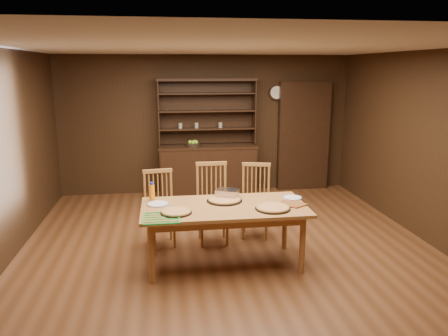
{
  "coord_description": "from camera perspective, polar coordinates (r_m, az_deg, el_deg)",
  "views": [
    {
      "loc": [
        -0.82,
        -5.27,
        2.36
      ],
      "look_at": [
        -0.02,
        0.4,
        1.04
      ],
      "focal_mm": 35.0,
      "sensor_mm": 36.0,
      "label": 1
    }
  ],
  "objects": [
    {
      "name": "plate_left",
      "position": [
        5.33,
        -8.61,
        -4.65
      ],
      "size": [
        0.27,
        0.27,
        0.02
      ],
      "color": "silver",
      "rests_on": "dining_table"
    },
    {
      "name": "pizza_right",
      "position": [
        5.13,
        6.39,
        -5.18
      ],
      "size": [
        0.41,
        0.41,
        0.04
      ],
      "color": "black",
      "rests_on": "dining_table"
    },
    {
      "name": "pot_holder_a",
      "position": [
        5.33,
        9.3,
        -4.7
      ],
      "size": [
        0.3,
        0.3,
        0.02
      ],
      "primitive_type": "cube",
      "rotation": [
        0.0,
        0.0,
        0.53
      ],
      "color": "red",
      "rests_on": "dining_table"
    },
    {
      "name": "juice_bottle",
      "position": [
        5.46,
        -9.41,
        -3.14
      ],
      "size": [
        0.07,
        0.07,
        0.24
      ],
      "color": "orange",
      "rests_on": "dining_table"
    },
    {
      "name": "floor",
      "position": [
        5.83,
        0.8,
        -10.9
      ],
      "size": [
        6.0,
        6.0,
        0.0
      ],
      "primitive_type": "plane",
      "color": "brown",
      "rests_on": "ground"
    },
    {
      "name": "chair_center",
      "position": [
        6.02,
        -1.54,
        -4.18
      ],
      "size": [
        0.45,
        0.43,
        1.1
      ],
      "rotation": [
        0.0,
        0.0,
        0.0
      ],
      "color": "#BB7F40",
      "rests_on": "floor"
    },
    {
      "name": "china_hutch",
      "position": [
        8.26,
        -2.12,
        0.61
      ],
      "size": [
        1.84,
        0.52,
        2.17
      ],
      "color": "black",
      "rests_on": "floor"
    },
    {
      "name": "wall_clock",
      "position": [
        8.52,
        6.86,
        9.77
      ],
      "size": [
        0.3,
        0.05,
        0.3
      ],
      "color": "black",
      "rests_on": "room_shell"
    },
    {
      "name": "room_shell",
      "position": [
        5.39,
        0.85,
        4.63
      ],
      "size": [
        6.0,
        6.0,
        6.0
      ],
      "color": "silver",
      "rests_on": "floor"
    },
    {
      "name": "chair_left",
      "position": [
        5.99,
        -8.43,
        -4.84
      ],
      "size": [
        0.47,
        0.45,
        1.02
      ],
      "rotation": [
        0.0,
        0.0,
        0.13
      ],
      "color": "#BB7F40",
      "rests_on": "floor"
    },
    {
      "name": "dining_table",
      "position": [
        5.25,
        0.02,
        -5.77
      ],
      "size": [
        1.96,
        0.98,
        0.75
      ],
      "color": "#A7643A",
      "rests_on": "floor"
    },
    {
      "name": "pizza_left",
      "position": [
        4.99,
        -6.27,
        -5.7
      ],
      "size": [
        0.36,
        0.36,
        0.04
      ],
      "color": "black",
      "rests_on": "dining_table"
    },
    {
      "name": "chair_right",
      "position": [
        6.25,
        4.13,
        -3.88
      ],
      "size": [
        0.51,
        0.5,
        1.04
      ],
      "rotation": [
        0.0,
        0.0,
        -0.25
      ],
      "color": "#BB7F40",
      "rests_on": "floor"
    },
    {
      "name": "cooling_rack",
      "position": [
        4.85,
        -8.16,
        -6.45
      ],
      "size": [
        0.49,
        0.49,
        0.02
      ],
      "primitive_type": null,
      "rotation": [
        0.0,
        0.0,
        0.37
      ],
      "color": "green",
      "rests_on": "dining_table"
    },
    {
      "name": "doorway",
      "position": [
        8.71,
        10.32,
        4.1
      ],
      "size": [
        1.0,
        0.18,
        2.1
      ],
      "primitive_type": "cube",
      "color": "black",
      "rests_on": "floor"
    },
    {
      "name": "foil_dish",
      "position": [
        5.53,
        0.43,
        -3.35
      ],
      "size": [
        0.33,
        0.29,
        0.11
      ],
      "primitive_type": "cube",
      "rotation": [
        0.0,
        0.0,
        -0.42
      ],
      "color": "silver",
      "rests_on": "dining_table"
    },
    {
      "name": "pizza_center",
      "position": [
        5.4,
        0.06,
        -4.17
      ],
      "size": [
        0.44,
        0.44,
        0.04
      ],
      "color": "black",
      "rests_on": "dining_table"
    },
    {
      "name": "plate_right",
      "position": [
        5.59,
        8.91,
        -3.84
      ],
      "size": [
        0.24,
        0.24,
        0.02
      ],
      "color": "silver",
      "rests_on": "dining_table"
    },
    {
      "name": "fruit_bowl",
      "position": [
        8.09,
        -4.07,
        3.13
      ],
      "size": [
        0.28,
        0.28,
        0.12
      ],
      "color": "black",
      "rests_on": "china_hutch"
    },
    {
      "name": "pot_holder_b",
      "position": [
        5.33,
        8.23,
        -4.66
      ],
      "size": [
        0.29,
        0.29,
        0.02
      ],
      "primitive_type": "cube",
      "rotation": [
        0.0,
        0.0,
        -0.76
      ],
      "color": "red",
      "rests_on": "dining_table"
    }
  ]
}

